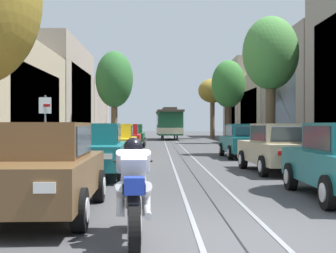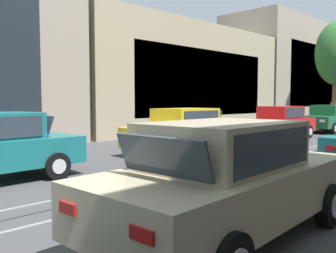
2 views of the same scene
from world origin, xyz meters
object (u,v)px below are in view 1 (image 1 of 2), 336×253
at_px(street_tree_kerb_right_mid, 228,85).
at_px(cable_car_trolley, 169,124).
at_px(motorcycle_with_rider, 134,192).
at_px(parked_car_brown_near_left, 40,168).
at_px(street_tree_kerb_right_second, 271,55).
at_px(parked_car_teal_second_left, 93,150).
at_px(fire_hydrant, 322,158).
at_px(parked_car_green_fifth_left, 131,135).
at_px(pedestrian_on_left_pavement, 105,132).
at_px(street_tree_kerb_right_fourth, 212,92).
at_px(parked_car_yellow_mid_left, 115,142).
at_px(street_sign_post, 45,126).
at_px(parked_car_red_fourth_left, 125,138).
at_px(street_tree_kerb_left_second, 114,80).
at_px(parked_car_beige_second_right, 279,148).
at_px(parked_car_teal_mid_right, 245,141).

relative_size(street_tree_kerb_right_mid, cable_car_trolley, 0.75).
xyz_separation_m(street_tree_kerb_right_mid, motorcycle_with_rider, (-6.05, -32.56, -4.12)).
relative_size(parked_car_brown_near_left, street_tree_kerb_right_second, 0.62).
relative_size(parked_car_teal_second_left, motorcycle_with_rider, 2.21).
xyz_separation_m(parked_car_brown_near_left, cable_car_trolley, (3.11, 41.14, 0.86)).
bearing_deg(fire_hydrant, parked_car_green_fifth_left, 112.75).
height_order(parked_car_brown_near_left, parked_car_teal_second_left, same).
xyz_separation_m(pedestrian_on_left_pavement, fire_hydrant, (9.94, -24.58, -0.54)).
bearing_deg(street_tree_kerb_right_fourth, parked_car_yellow_mid_left, -103.96).
bearing_deg(parked_car_brown_near_left, street_tree_kerb_right_mid, 75.79).
bearing_deg(street_tree_kerb_right_mid, parked_car_teal_second_left, -107.17).
xyz_separation_m(cable_car_trolley, pedestrian_on_left_pavement, (-5.58, -9.07, -0.69)).
bearing_deg(street_sign_post, parked_car_red_fourth_left, 84.00).
bearing_deg(motorcycle_with_rider, parked_car_yellow_mid_left, 96.29).
bearing_deg(parked_car_green_fifth_left, street_tree_kerb_left_second, 106.96).
relative_size(parked_car_teal_second_left, parked_car_red_fourth_left, 1.00).
relative_size(street_tree_kerb_left_second, cable_car_trolley, 0.82).
height_order(parked_car_beige_second_right, street_sign_post, street_sign_post).
bearing_deg(pedestrian_on_left_pavement, street_tree_kerb_right_mid, -7.89).
height_order(parked_car_teal_mid_right, motorcycle_with_rider, parked_car_teal_mid_right).
xyz_separation_m(parked_car_beige_second_right, pedestrian_on_left_pavement, (-8.42, 24.97, 0.17)).
bearing_deg(pedestrian_on_left_pavement, street_tree_kerb_right_second, -57.62).
height_order(motorcycle_with_rider, fire_hydrant, motorcycle_with_rider).
xyz_separation_m(parked_car_teal_second_left, parked_car_teal_mid_right, (5.94, 7.99, 0.00)).
xyz_separation_m(parked_car_brown_near_left, fire_hydrant, (7.46, 7.49, -0.38)).
bearing_deg(parked_car_teal_second_left, parked_car_red_fourth_left, 90.18).
bearing_deg(parked_car_teal_second_left, street_sign_post, 175.59).
height_order(parked_car_green_fifth_left, street_tree_kerb_right_second, street_tree_kerb_right_second).
distance_m(parked_car_brown_near_left, pedestrian_on_left_pavement, 32.17).
relative_size(parked_car_red_fourth_left, street_tree_kerb_right_mid, 0.64).
distance_m(parked_car_brown_near_left, parked_car_beige_second_right, 9.26).
distance_m(street_tree_kerb_right_mid, street_sign_post, 26.47).
relative_size(parked_car_green_fifth_left, parked_car_teal_mid_right, 1.00).
bearing_deg(street_tree_kerb_right_mid, pedestrian_on_left_pavement, 172.11).
distance_m(parked_car_yellow_mid_left, street_sign_post, 6.66).
bearing_deg(street_tree_kerb_right_mid, parked_car_yellow_mid_left, -112.77).
relative_size(parked_car_brown_near_left, motorcycle_with_rider, 2.21).
distance_m(parked_car_red_fourth_left, parked_car_teal_mid_right, 8.11).
xyz_separation_m(cable_car_trolley, fire_hydrant, (4.35, -33.64, -1.24)).
xyz_separation_m(parked_car_teal_mid_right, pedestrian_on_left_pavement, (-8.53, 18.18, 0.17)).
relative_size(parked_car_red_fourth_left, parked_car_green_fifth_left, 1.00).
xyz_separation_m(parked_car_beige_second_right, street_tree_kerb_right_second, (1.80, 8.86, 4.30)).
relative_size(street_tree_kerb_right_fourth, street_sign_post, 2.74).
xyz_separation_m(parked_car_teal_mid_right, street_tree_kerb_right_fourth, (1.88, 30.02, 4.37)).
height_order(parked_car_brown_near_left, street_sign_post, street_sign_post).
distance_m(parked_car_brown_near_left, street_tree_kerb_left_second, 30.93).
relative_size(parked_car_green_fifth_left, street_sign_post, 1.81).
relative_size(parked_car_red_fourth_left, pedestrian_on_left_pavement, 2.56).
xyz_separation_m(street_tree_kerb_right_mid, cable_car_trolley, (-4.65, 10.48, -3.10)).
bearing_deg(parked_car_brown_near_left, parked_car_beige_second_right, 50.05).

